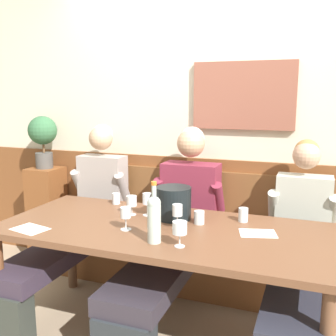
% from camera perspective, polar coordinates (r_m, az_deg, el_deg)
% --- Properties ---
extents(room_wall_back, '(6.80, 0.12, 2.80)m').
position_cam_1_polar(room_wall_back, '(3.26, 5.78, 7.88)').
color(room_wall_back, beige).
rests_on(room_wall_back, ground).
extents(wood_wainscot_panel, '(6.80, 0.03, 1.04)m').
position_cam_1_polar(wood_wainscot_panel, '(3.37, 5.21, -7.35)').
color(wood_wainscot_panel, brown).
rests_on(wood_wainscot_panel, ground).
extents(wall_bench, '(2.34, 0.42, 0.94)m').
position_cam_1_polar(wall_bench, '(3.26, 4.13, -12.38)').
color(wall_bench, brown).
rests_on(wall_bench, ground).
extents(dining_table, '(2.04, 0.91, 0.75)m').
position_cam_1_polar(dining_table, '(2.47, -0.71, -10.30)').
color(dining_table, brown).
rests_on(dining_table, ground).
extents(person_center_left_seat, '(0.50, 1.35, 1.31)m').
position_cam_1_polar(person_center_left_seat, '(3.13, -12.97, -7.03)').
color(person_center_left_seat, '#303530').
rests_on(person_center_left_seat, ground).
extents(person_right_seat, '(0.54, 1.36, 1.31)m').
position_cam_1_polar(person_right_seat, '(2.80, 1.00, -8.57)').
color(person_right_seat, '#272C31').
rests_on(person_right_seat, ground).
extents(person_left_seat, '(0.48, 1.35, 1.25)m').
position_cam_1_polar(person_left_seat, '(2.64, 18.51, -11.33)').
color(person_left_seat, '#26322F').
rests_on(person_left_seat, ground).
extents(ice_bucket, '(0.23, 0.23, 0.21)m').
position_cam_1_polar(ice_bucket, '(2.58, 0.83, -5.07)').
color(ice_bucket, black).
rests_on(ice_bucket, dining_table).
extents(wine_bottle_green_tall, '(0.07, 0.07, 0.34)m').
position_cam_1_polar(wine_bottle_green_tall, '(2.16, -2.02, -7.16)').
color(wine_bottle_green_tall, '#B3C6BD').
rests_on(wine_bottle_green_tall, dining_table).
extents(wine_glass_mid_right, '(0.06, 0.06, 0.15)m').
position_cam_1_polar(wine_glass_mid_right, '(2.38, 1.37, -6.37)').
color(wine_glass_mid_right, silver).
rests_on(wine_glass_mid_right, dining_table).
extents(wine_glass_by_bottle, '(0.08, 0.08, 0.14)m').
position_cam_1_polar(wine_glass_by_bottle, '(2.11, 1.72, -8.75)').
color(wine_glass_by_bottle, silver).
rests_on(wine_glass_by_bottle, dining_table).
extents(wine_glass_mid_left, '(0.07, 0.07, 0.13)m').
position_cam_1_polar(wine_glass_mid_left, '(2.67, -5.30, -4.94)').
color(wine_glass_mid_left, silver).
rests_on(wine_glass_mid_left, dining_table).
extents(wine_glass_left_end, '(0.06, 0.06, 0.15)m').
position_cam_1_polar(wine_glass_left_end, '(2.64, -3.03, -4.61)').
color(wine_glass_left_end, silver).
rests_on(wine_glass_left_end, dining_table).
extents(wine_glass_center_front, '(0.07, 0.07, 0.14)m').
position_cam_1_polar(wine_glass_center_front, '(2.38, -6.17, -6.66)').
color(wine_glass_center_front, silver).
rests_on(wine_glass_center_front, dining_table).
extents(water_tumbler_left, '(0.06, 0.06, 0.09)m').
position_cam_1_polar(water_tumbler_left, '(2.57, 10.86, -6.68)').
color(water_tumbler_left, silver).
rests_on(water_tumbler_left, dining_table).
extents(water_tumbler_right, '(0.07, 0.07, 0.08)m').
position_cam_1_polar(water_tumbler_right, '(2.50, 4.55, -7.16)').
color(water_tumbler_right, silver).
rests_on(water_tumbler_right, dining_table).
extents(water_tumbler_center, '(0.06, 0.06, 0.08)m').
position_cam_1_polar(water_tumbler_center, '(2.96, -7.53, -4.41)').
color(water_tumbler_center, silver).
rests_on(water_tumbler_center, dining_table).
extents(tasting_sheet_left_guest, '(0.24, 0.19, 0.00)m').
position_cam_1_polar(tasting_sheet_left_guest, '(2.54, -19.38, -8.35)').
color(tasting_sheet_left_guest, white).
rests_on(tasting_sheet_left_guest, dining_table).
extents(tasting_sheet_right_guest, '(0.24, 0.20, 0.00)m').
position_cam_1_polar(tasting_sheet_right_guest, '(2.39, 12.90, -9.22)').
color(tasting_sheet_right_guest, white).
rests_on(tasting_sheet_right_guest, dining_table).
extents(corner_pedestal, '(0.28, 0.28, 0.89)m').
position_cam_1_polar(corner_pedestal, '(3.88, -17.10, -6.48)').
color(corner_pedestal, brown).
rests_on(corner_pedestal, ground).
extents(potted_plant, '(0.26, 0.26, 0.48)m').
position_cam_1_polar(potted_plant, '(3.74, -17.71, 4.53)').
color(potted_plant, '#4C4944').
rests_on(potted_plant, corner_pedestal).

